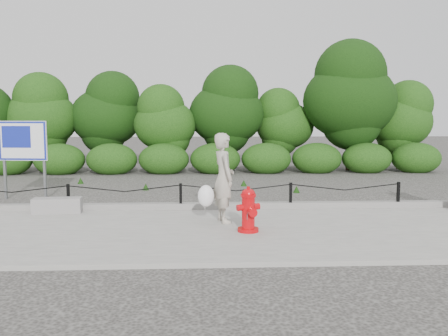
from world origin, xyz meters
The scene contains 9 objects.
ground centered at (0.00, 0.00, 0.00)m, with size 90.00×90.00×0.00m, color #2D2B28.
sidewalk centered at (0.00, -2.00, 0.04)m, with size 14.00×4.00×0.08m, color gray.
curb centered at (0.00, 0.05, 0.15)m, with size 14.00×0.22×0.14m, color slate.
chain_barrier centered at (0.00, 0.00, 0.46)m, with size 10.06×0.06×0.60m.
treeline centered at (0.57, 8.88, 2.53)m, with size 20.22×3.72×5.16m.
fire_hydrant centered at (1.32, -2.15, 0.48)m, with size 0.49×0.49×0.83m.
pedestrian centered at (0.89, -1.32, 0.94)m, with size 0.80×0.73×1.77m.
concrete_block centered at (-2.67, -0.25, 0.24)m, with size 1.03×0.36×0.33m, color gray.
advertising_sign centered at (-4.19, 2.01, 1.46)m, with size 1.29×0.24×2.07m.
Camera 1 is at (0.49, -10.58, 2.13)m, focal length 38.00 mm.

